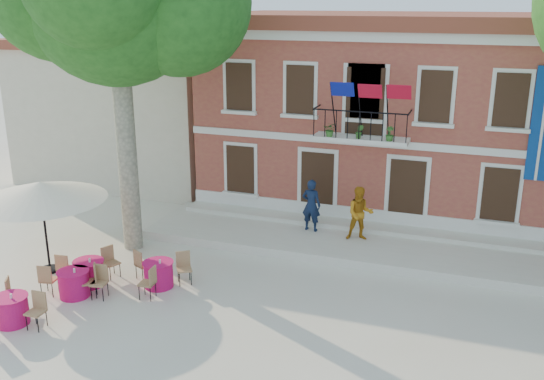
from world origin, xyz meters
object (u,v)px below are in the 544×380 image
Objects in this scene: cafe_table_3 at (158,273)px; pedestrian_navy at (311,205)px; cafe_table_2 at (74,283)px; pedestrian_orange at (360,214)px; cafe_table_1 at (11,309)px; cafe_table_0 at (89,272)px; patio_umbrella at (41,191)px.

pedestrian_navy is at bearing 58.35° from cafe_table_3.
pedestrian_orange is at bearing 41.90° from cafe_table_2.
pedestrian_navy is 10.01m from cafe_table_1.
cafe_table_3 is at bearing 17.01° from cafe_table_0.
pedestrian_orange reaches higher than cafe_table_2.
pedestrian_navy is 0.94× the size of cafe_table_2.
cafe_table_1 and cafe_table_2 have the same top height.
cafe_table_3 is at bearing 2.65° from patio_umbrella.
patio_umbrella reaches higher than cafe_table_3.
cafe_table_2 is at bearing 72.81° from cafe_table_1.
pedestrian_navy reaches higher than cafe_table_3.
cafe_table_2 is (1.79, -1.16, -2.16)m from patio_umbrella.
patio_umbrella reaches higher than pedestrian_navy.
cafe_table_3 is (-3.14, -5.09, -0.79)m from pedestrian_navy.
cafe_table_3 is (-4.91, -4.81, -0.79)m from pedestrian_orange.
pedestrian_orange is at bearing 47.04° from cafe_table_1.
cafe_table_3 is (2.50, 3.14, 0.00)m from cafe_table_1.
patio_umbrella reaches higher than pedestrian_orange.
patio_umbrella is 2.82m from cafe_table_0.
cafe_table_1 is (-0.54, -2.54, 0.00)m from cafe_table_0.
patio_umbrella is 4.31m from cafe_table_3.
pedestrian_orange reaches higher than cafe_table_1.
cafe_table_0 is at bearing -158.17° from pedestrian_orange.
patio_umbrella is 3.87m from cafe_table_1.
patio_umbrella is 2.07× the size of cafe_table_0.
patio_umbrella reaches higher than cafe_table_2.
cafe_table_2 is at bearing -145.59° from cafe_table_3.
cafe_table_2 is at bearing -88.72° from cafe_table_0.
pedestrian_orange is 0.98× the size of cafe_table_1.
cafe_table_3 is at bearing 51.47° from cafe_table_1.
patio_umbrella is at bearing 166.50° from cafe_table_0.
pedestrian_orange is 9.23m from cafe_table_2.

